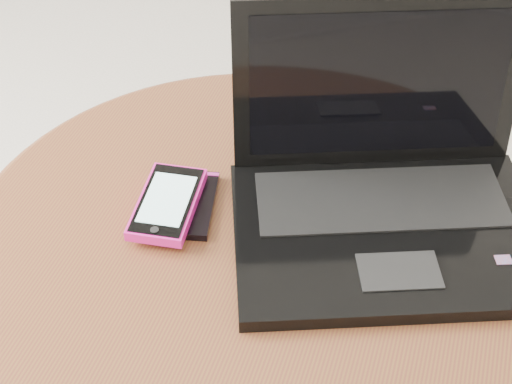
% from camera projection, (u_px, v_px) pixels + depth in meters
% --- Properties ---
extents(table, '(0.67, 0.67, 0.53)m').
position_uv_depth(table, '(252.00, 304.00, 0.94)').
color(table, '#532B19').
rests_on(table, ground).
extents(laptop, '(0.41, 0.37, 0.22)m').
position_uv_depth(laptop, '(385.00, 190.00, 0.87)').
color(laptop, black).
rests_on(laptop, table).
extents(phone_black, '(0.08, 0.12, 0.01)m').
position_uv_depth(phone_black, '(190.00, 204.00, 0.90)').
color(phone_black, black).
rests_on(phone_black, table).
extents(phone_pink, '(0.08, 0.13, 0.01)m').
position_uv_depth(phone_pink, '(167.00, 203.00, 0.88)').
color(phone_pink, '#E31B8F').
rests_on(phone_pink, phone_black).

